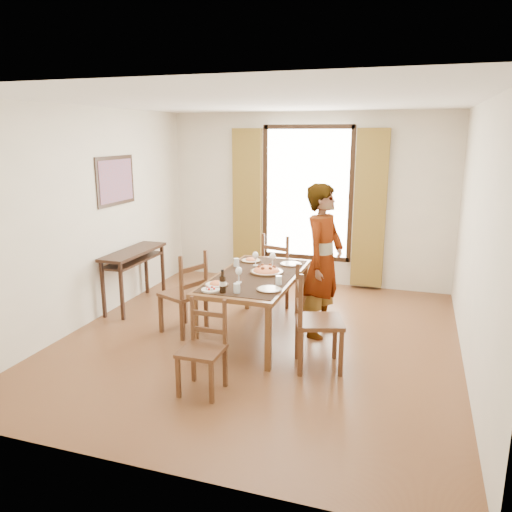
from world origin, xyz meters
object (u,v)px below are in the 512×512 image
(console_table, at_px, (134,258))
(pasta_platter, at_px, (266,269))
(man, at_px, (323,261))
(dining_table, at_px, (256,280))

(console_table, distance_m, pasta_platter, 2.08)
(man, distance_m, pasta_platter, 0.68)
(dining_table, bearing_deg, console_table, 166.02)
(pasta_platter, bearing_deg, dining_table, -129.01)
(console_table, bearing_deg, pasta_platter, -10.33)
(man, relative_size, pasta_platter, 4.55)
(dining_table, height_order, pasta_platter, pasta_platter)
(man, bearing_deg, pasta_platter, 120.11)
(console_table, height_order, man, man)
(console_table, distance_m, dining_table, 2.01)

